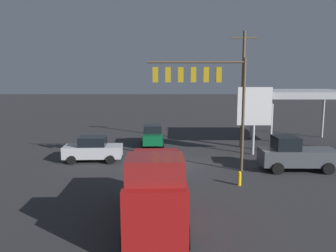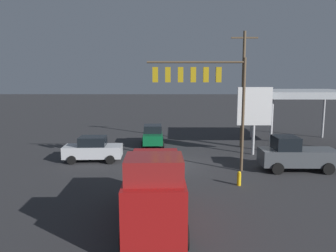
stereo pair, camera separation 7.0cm
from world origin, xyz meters
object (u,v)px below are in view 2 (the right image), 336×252
object	(u,v)px
sedan_far	(93,149)
fire_hydrant	(239,178)
sedan_waiting	(153,135)
price_sign	(254,108)
utility_pole	(243,87)
pickup_parked	(296,155)
traffic_signal_assembly	(202,84)
delivery_truck	(155,188)

from	to	relation	value
sedan_far	fire_hydrant	size ratio (longest dim) A/B	5.09
sedan_waiting	price_sign	bearing A→B (deg)	63.11
utility_pole	pickup_parked	bearing A→B (deg)	104.79
pickup_parked	sedan_waiting	bearing A→B (deg)	-39.15
price_sign	utility_pole	bearing A→B (deg)	-84.38
sedan_waiting	fire_hydrant	xyz separation A→B (m)	(-5.78, 11.82, -0.51)
utility_pole	price_sign	bearing A→B (deg)	95.62
utility_pole	price_sign	size ratio (longest dim) A/B	1.87
sedan_far	fire_hydrant	distance (m)	11.60
utility_pole	sedan_waiting	bearing A→B (deg)	-4.79
price_sign	sedan_waiting	world-z (taller)	price_sign
traffic_signal_assembly	pickup_parked	size ratio (longest dim) A/B	1.48
sedan_waiting	sedan_far	size ratio (longest dim) A/B	1.00
pickup_parked	traffic_signal_assembly	bearing A→B (deg)	2.05
sedan_waiting	fire_hydrant	world-z (taller)	sedan_waiting
pickup_parked	utility_pole	bearing A→B (deg)	-74.87
price_sign	delivery_truck	bearing A→B (deg)	60.29
traffic_signal_assembly	sedan_far	xyz separation A→B (m)	(8.08, -2.63, -5.05)
utility_pole	fire_hydrant	size ratio (longest dim) A/B	11.96
traffic_signal_assembly	fire_hydrant	world-z (taller)	traffic_signal_assembly
delivery_truck	sedan_far	xyz separation A→B (m)	(5.28, -11.09, -0.74)
sedan_far	fire_hydrant	world-z (taller)	sedan_far
utility_pole	traffic_signal_assembly	bearing A→B (deg)	60.64
traffic_signal_assembly	price_sign	bearing A→B (deg)	-134.50
traffic_signal_assembly	utility_pole	size ratio (longest dim) A/B	0.73
traffic_signal_assembly	fire_hydrant	distance (m)	6.66
utility_pole	fire_hydrant	world-z (taller)	utility_pole
fire_hydrant	traffic_signal_assembly	bearing A→B (deg)	-56.77
utility_pole	sedan_far	world-z (taller)	utility_pole
price_sign	pickup_parked	world-z (taller)	price_sign
sedan_waiting	fire_hydrant	distance (m)	13.17
traffic_signal_assembly	utility_pole	world-z (taller)	utility_pole
utility_pole	sedan_far	bearing A→B (deg)	23.28
delivery_truck	fire_hydrant	xyz separation A→B (m)	(-4.81, -5.40, -1.26)
traffic_signal_assembly	delivery_truck	xyz separation A→B (m)	(2.80, 8.46, -4.31)
price_sign	delivery_truck	size ratio (longest dim) A/B	0.82
traffic_signal_assembly	sedan_waiting	bearing A→B (deg)	-66.68
delivery_truck	traffic_signal_assembly	bearing A→B (deg)	159.77
utility_pole	pickup_parked	size ratio (longest dim) A/B	2.02
utility_pole	price_sign	world-z (taller)	utility_pole
delivery_truck	pickup_parked	xyz separation A→B (m)	(-9.41, -8.66, -0.58)
sedan_far	fire_hydrant	bearing A→B (deg)	147.89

